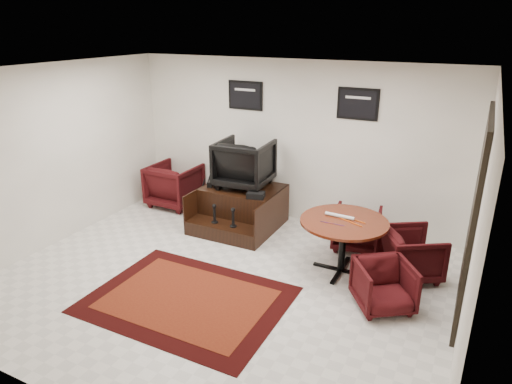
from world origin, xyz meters
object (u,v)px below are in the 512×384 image
(shine_podium, at_px, (241,208))
(table_chair_back, at_px, (357,227))
(meeting_table, at_px, (344,227))
(table_chair_corner, at_px, (384,284))
(armchair_side, at_px, (174,183))
(table_chair_window, at_px, (411,252))
(shine_chair, at_px, (244,161))

(shine_podium, relative_size, table_chair_back, 1.91)
(meeting_table, bearing_deg, table_chair_corner, -41.17)
(table_chair_back, distance_m, table_chair_corner, 1.63)
(shine_podium, height_order, table_chair_back, table_chair_back)
(armchair_side, height_order, table_chair_back, armchair_side)
(table_chair_window, bearing_deg, shine_podium, 49.10)
(armchair_side, height_order, table_chair_corner, armchair_side)
(table_chair_back, bearing_deg, table_chair_window, 141.66)
(armchair_side, relative_size, table_chair_back, 1.25)
(shine_chair, bearing_deg, meeting_table, 152.35)
(table_chair_corner, bearing_deg, table_chair_window, 44.98)
(shine_podium, relative_size, meeting_table, 1.12)
(shine_podium, height_order, table_chair_window, table_chair_window)
(shine_chair, relative_size, table_chair_back, 1.26)
(meeting_table, height_order, table_chair_window, meeting_table)
(shine_chair, bearing_deg, table_chair_corner, 147.24)
(shine_podium, bearing_deg, shine_chair, 90.00)
(shine_podium, distance_m, table_chair_corner, 3.08)
(armchair_side, height_order, meeting_table, armchair_side)
(shine_podium, xyz_separation_m, armchair_side, (-1.60, 0.27, 0.13))
(table_chair_window, relative_size, table_chair_corner, 1.13)
(table_chair_window, bearing_deg, table_chair_corner, 137.55)
(armchair_side, xyz_separation_m, table_chair_back, (3.63, -0.21, -0.09))
(shine_chair, xyz_separation_m, table_chair_corner, (2.75, -1.53, -0.80))
(shine_podium, bearing_deg, meeting_table, -20.63)
(meeting_table, relative_size, table_chair_corner, 1.81)
(shine_podium, distance_m, shine_chair, 0.83)
(shine_podium, height_order, armchair_side, armchair_side)
(shine_chair, relative_size, meeting_table, 0.74)
(table_chair_back, height_order, table_chair_corner, table_chair_back)
(armchair_side, distance_m, table_chair_back, 3.64)
(meeting_table, bearing_deg, shine_podium, 159.37)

